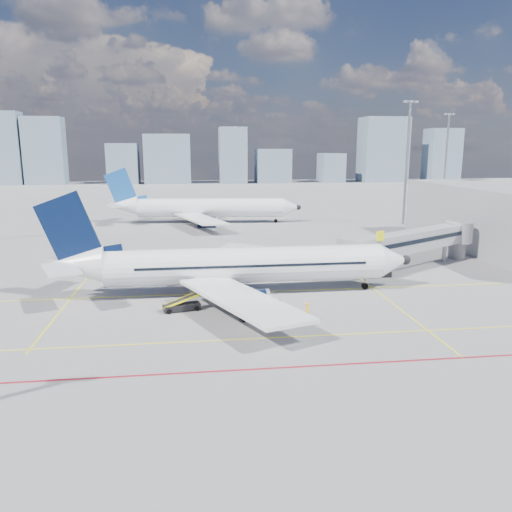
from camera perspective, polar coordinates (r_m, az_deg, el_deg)
The scene contains 13 objects.
ground at distance 49.00m, azimuth 0.85°, elevation -6.77°, with size 420.00×420.00×0.00m, color gray.
apron_markings at distance 45.28m, azimuth 0.83°, elevation -8.39°, with size 90.00×35.12×0.01m.
jet_bridge at distance 70.67m, azimuth 18.07°, elevation 1.67°, with size 23.55×15.78×6.30m.
terminal_block at distance 86.30m, azimuth 25.50°, elevation 3.75°, with size 10.00×42.00×10.00m.
floodlight_mast_ne at distance 110.29m, azimuth 16.87°, elevation 10.48°, with size 3.20×0.61×25.45m.
floodlight_mast_far at distance 153.58m, azimuth 20.90°, elevation 10.56°, with size 3.20×0.61×25.45m.
distant_skyline at distance 235.97m, azimuth -5.89°, elevation 11.36°, with size 254.32×15.18×31.57m.
main_aircraft at distance 55.08m, azimuth -2.91°, elevation -1.15°, with size 41.07×35.79×11.97m.
second_aircraft at distance 109.25m, azimuth -6.13°, elevation 5.46°, with size 42.15×36.68×12.31m.
baggage_tug at distance 47.74m, azimuth 2.61°, elevation -6.26°, with size 2.59×1.73×1.71m.
cargo_dolly at distance 47.55m, azimuth 0.12°, elevation -6.07°, with size 3.43×1.58×1.86m.
belt_loader at distance 50.71m, azimuth -8.34°, elevation -5.58°, with size 5.34×2.35×2.14m.
ramp_worker at distance 46.96m, azimuth 5.87°, elevation -6.43°, with size 0.71×0.47×1.95m, color yellow.
Camera 1 is at (-6.57, -45.87, 15.94)m, focal length 35.00 mm.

